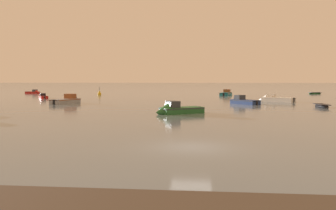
% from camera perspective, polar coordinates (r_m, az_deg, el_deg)
% --- Properties ---
extents(ground_plane, '(800.00, 800.00, 0.00)m').
position_cam_1_polar(ground_plane, '(21.41, 3.82, -6.91)').
color(ground_plane, slate).
extents(motorboat_moored_1, '(4.95, 2.64, 1.79)m').
position_cam_1_polar(motorboat_moored_1, '(109.18, -21.11, 1.91)').
color(motorboat_moored_1, red).
rests_on(motorboat_moored_1, ground).
extents(motorboat_moored_2, '(4.21, 6.74, 2.42)m').
position_cam_1_polar(motorboat_moored_2, '(62.98, -15.94, 0.63)').
color(motorboat_moored_2, gray).
rests_on(motorboat_moored_2, ground).
extents(motorboat_moored_3, '(6.29, 5.02, 2.32)m').
position_cam_1_polar(motorboat_moored_3, '(41.76, 1.14, -0.97)').
color(motorboat_moored_3, '#23602D').
rests_on(motorboat_moored_3, ground).
extents(rowboat_moored_3, '(1.43, 4.17, 0.66)m').
position_cam_1_polar(rowboat_moored_3, '(56.42, 23.94, -0.16)').
color(rowboat_moored_3, black).
rests_on(rowboat_moored_3, ground).
extents(motorboat_moored_4, '(6.85, 5.68, 2.30)m').
position_cam_1_polar(motorboat_moored_4, '(67.58, 16.87, 0.81)').
color(motorboat_moored_4, white).
rests_on(motorboat_moored_4, ground).
extents(motorboat_moored_5, '(5.36, 5.73, 2.22)m').
position_cam_1_polar(motorboat_moored_5, '(60.11, 11.90, 0.51)').
color(motorboat_moored_5, navy).
rests_on(motorboat_moored_5, ground).
extents(motorboat_moored_6, '(3.53, 4.29, 1.59)m').
position_cam_1_polar(motorboat_moored_6, '(81.43, -19.86, 1.23)').
color(motorboat_moored_6, red).
rests_on(motorboat_moored_6, ground).
extents(motorboat_moored_7, '(3.82, 6.51, 2.34)m').
position_cam_1_polar(motorboat_moored_7, '(91.41, 9.62, 1.80)').
color(motorboat_moored_7, '#197084').
rests_on(motorboat_moored_7, ground).
extents(rowboat_moored_4, '(4.42, 3.18, 0.67)m').
position_cam_1_polar(rowboat_moored_4, '(107.52, 22.99, 1.78)').
color(rowboat_moored_4, '#23602D').
rests_on(rowboat_moored_4, ground).
extents(channel_buoy, '(0.90, 0.90, 2.30)m').
position_cam_1_polar(channel_buoy, '(93.64, -11.21, 1.90)').
color(channel_buoy, gold).
rests_on(channel_buoy, ground).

